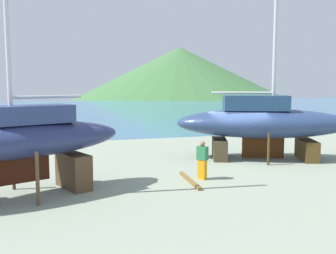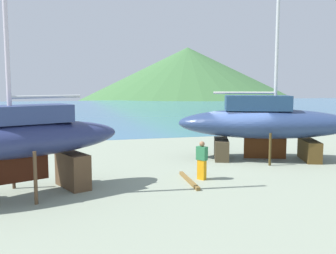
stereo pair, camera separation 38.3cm
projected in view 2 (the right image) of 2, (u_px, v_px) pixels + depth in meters
name	position (u px, v px, depth m)	size (l,w,h in m)	color
ground_plane	(268.00, 174.00, 16.57)	(48.33, 48.33, 0.00)	gray
sea_water	(120.00, 109.00, 60.53)	(169.83, 67.50, 0.01)	teal
headland_hill	(187.00, 97.00, 119.91)	(127.13, 127.13, 30.72)	#3F6E3B
sailboat_mid_port	(265.00, 123.00, 19.67)	(9.42, 5.73, 13.50)	#543D1B
sailboat_far_slipway	(23.00, 141.00, 13.19)	(7.58, 4.87, 11.06)	brown
worker	(202.00, 160.00, 15.59)	(0.44, 0.50, 1.59)	orange
timber_plank_far	(189.00, 180.00, 15.27)	(2.68, 0.14, 0.13)	brown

